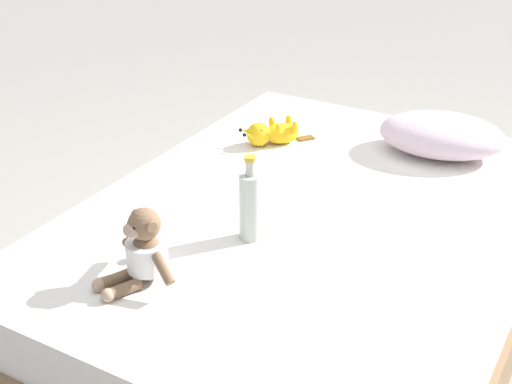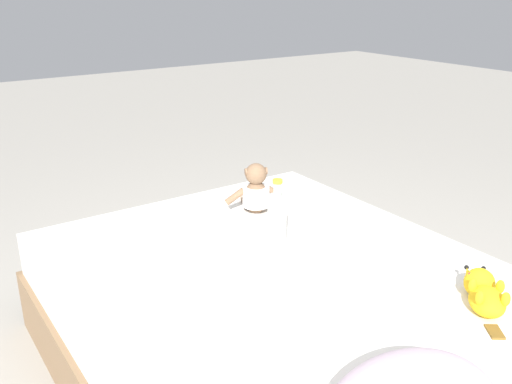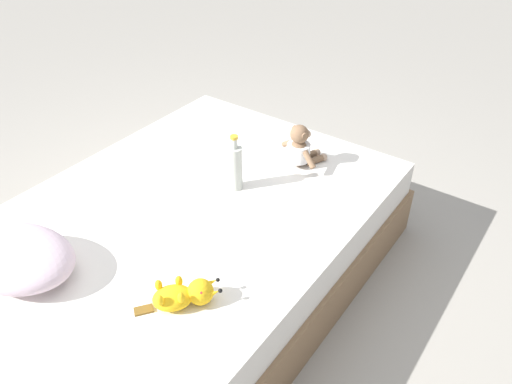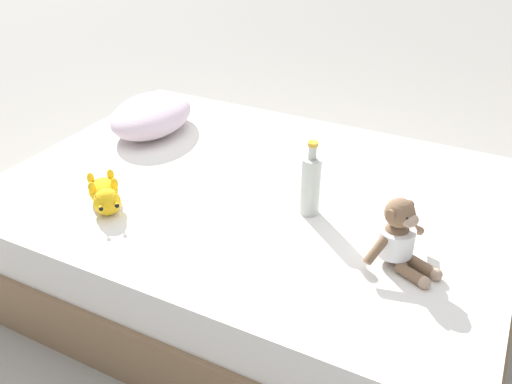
% 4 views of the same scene
% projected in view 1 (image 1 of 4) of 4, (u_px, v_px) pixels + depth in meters
% --- Properties ---
extents(ground_plane, '(16.00, 16.00, 0.00)m').
position_uv_depth(ground_plane, '(306.00, 313.00, 2.67)').
color(ground_plane, '#9E998E').
extents(bed, '(1.50, 2.06, 0.45)m').
position_uv_depth(bed, '(309.00, 264.00, 2.57)').
color(bed, '#846647').
rests_on(bed, ground_plane).
extents(pillow, '(0.56, 0.44, 0.16)m').
position_uv_depth(pillow, '(442.00, 135.00, 2.85)').
color(pillow, silver).
rests_on(pillow, bed).
extents(plush_monkey, '(0.27, 0.25, 0.24)m').
position_uv_depth(plush_monkey, '(143.00, 252.00, 2.03)').
color(plush_monkey, brown).
rests_on(plush_monkey, bed).
extents(plush_yellow_creature, '(0.26, 0.28, 0.10)m').
position_uv_depth(plush_yellow_creature, '(272.00, 133.00, 2.95)').
color(plush_yellow_creature, yellow).
rests_on(plush_yellow_creature, bed).
extents(glass_bottle, '(0.07, 0.07, 0.29)m').
position_uv_depth(glass_bottle, '(250.00, 205.00, 2.24)').
color(glass_bottle, '#B7BCB2').
rests_on(glass_bottle, bed).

